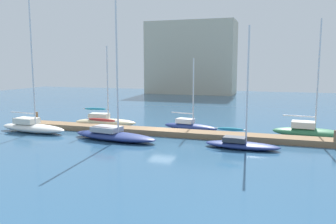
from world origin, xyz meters
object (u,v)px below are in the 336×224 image
sailboat_0 (32,126)px  sailboat_4 (241,143)px  sailboat_2 (113,134)px  sailboat_5 (310,131)px  sailboat_3 (190,126)px  sailboat_1 (105,121)px  harbor_building_distant (191,58)px

sailboat_0 → sailboat_4: sailboat_0 is taller
sailboat_0 → sailboat_2: 9.60m
sailboat_0 → sailboat_4: bearing=4.1°
sailboat_5 → sailboat_2: bearing=-153.7°
sailboat_0 → sailboat_3: sailboat_0 is taller
sailboat_2 → sailboat_4: 11.51m
sailboat_4 → sailboat_5: (5.78, 6.35, 0.14)m
sailboat_1 → sailboat_3: sailboat_1 is taller
sailboat_3 → sailboat_5: sailboat_5 is taller
sailboat_2 → sailboat_3: bearing=59.0°
sailboat_1 → sailboat_5: 21.47m
sailboat_1 → harbor_building_distant: size_ratio=0.43×
harbor_building_distant → sailboat_3: bearing=-76.0°
sailboat_4 → sailboat_0: bearing=-178.4°
sailboat_1 → sailboat_0: bearing=-143.2°
harbor_building_distant → sailboat_0: bearing=-94.1°
sailboat_4 → sailboat_2: bearing=-175.9°
sailboat_1 → sailboat_2: 7.38m
sailboat_2 → sailboat_4: sailboat_2 is taller
sailboat_1 → sailboat_3: bearing=-4.4°
sailboat_2 → sailboat_3: size_ratio=1.65×
sailboat_2 → sailboat_5: bearing=29.5°
sailboat_1 → sailboat_5: bearing=-6.7°
sailboat_0 → harbor_building_distant: bearing=91.1°
sailboat_1 → sailboat_3: (9.71, 0.63, -0.10)m
sailboat_5 → sailboat_1: bearing=-173.2°
sailboat_1 → sailboat_5: sailboat_5 is taller
sailboat_3 → sailboat_5: (11.76, -0.07, 0.12)m
sailboat_3 → harbor_building_distant: (-11.37, 45.66, 7.93)m
sailboat_3 → harbor_building_distant: harbor_building_distant is taller
sailboat_3 → sailboat_5: size_ratio=0.68×
harbor_building_distant → sailboat_2: bearing=-83.6°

